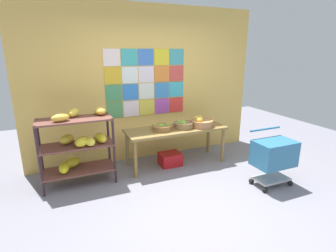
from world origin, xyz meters
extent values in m
plane|color=gray|center=(0.00, 0.00, 0.00)|extent=(9.76, 9.76, 0.00)
cube|color=#E1B454|center=(0.00, 1.91, 1.35)|extent=(4.25, 0.06, 2.71)
cube|color=white|center=(-0.61, 1.88, 1.83)|extent=(0.28, 0.01, 0.28)
cube|color=teal|center=(-0.31, 1.88, 1.83)|extent=(0.28, 0.01, 0.28)
cube|color=#3B72C6|center=(-0.02, 1.88, 1.83)|extent=(0.28, 0.01, 0.28)
cube|color=yellow|center=(0.27, 1.88, 1.83)|extent=(0.28, 0.01, 0.28)
cube|color=teal|center=(0.57, 1.88, 1.83)|extent=(0.28, 0.01, 0.28)
cube|color=gold|center=(-0.61, 1.88, 1.54)|extent=(0.28, 0.01, 0.28)
cube|color=white|center=(-0.31, 1.88, 1.54)|extent=(0.28, 0.01, 0.28)
cube|color=silver|center=(-0.02, 1.88, 1.54)|extent=(0.28, 0.01, 0.28)
cube|color=orange|center=(0.27, 1.88, 1.54)|extent=(0.28, 0.01, 0.28)
cube|color=#CD473F|center=(0.57, 1.88, 1.54)|extent=(0.28, 0.01, 0.28)
cube|color=#42905B|center=(-0.61, 1.88, 1.25)|extent=(0.28, 0.01, 0.28)
cube|color=#3078D2|center=(-0.31, 1.88, 1.25)|extent=(0.28, 0.01, 0.28)
cube|color=silver|center=(-0.02, 1.88, 1.25)|extent=(0.28, 0.01, 0.28)
cube|color=#3781C4|center=(0.27, 1.88, 1.25)|extent=(0.28, 0.01, 0.28)
cube|color=#3AACC0|center=(0.57, 1.88, 1.25)|extent=(0.28, 0.01, 0.28)
cube|color=#4B9353|center=(-0.61, 1.88, 0.95)|extent=(0.28, 0.01, 0.28)
cube|color=silver|center=(-0.31, 1.88, 0.95)|extent=(0.28, 0.01, 0.28)
cube|color=gold|center=(-0.02, 1.88, 0.95)|extent=(0.28, 0.01, 0.28)
cube|color=#A447AC|center=(0.27, 1.88, 0.95)|extent=(0.28, 0.01, 0.28)
cube|color=red|center=(0.57, 1.88, 0.95)|extent=(0.28, 0.01, 0.28)
cylinder|color=#331F27|center=(-1.81, 1.07, 0.50)|extent=(0.04, 0.04, 1.01)
cylinder|color=#331F27|center=(-0.81, 1.07, 0.50)|extent=(0.04, 0.04, 1.01)
cylinder|color=#331F27|center=(-1.81, 1.48, 0.50)|extent=(0.04, 0.04, 1.01)
cylinder|color=#331F27|center=(-0.81, 1.48, 0.50)|extent=(0.04, 0.04, 1.01)
cube|color=brown|center=(-1.31, 1.28, 0.22)|extent=(1.03, 0.45, 0.03)
ellipsoid|color=yellow|center=(-1.52, 1.23, 0.30)|extent=(0.17, 0.27, 0.14)
ellipsoid|color=yellow|center=(-1.39, 1.44, 0.30)|extent=(0.18, 0.25, 0.14)
ellipsoid|color=yellow|center=(-1.41, 1.38, 0.30)|extent=(0.31, 0.25, 0.14)
cube|color=brown|center=(-1.31, 1.28, 0.61)|extent=(1.03, 0.45, 0.02)
ellipsoid|color=yellow|center=(-0.97, 1.23, 0.69)|extent=(0.22, 0.30, 0.14)
ellipsoid|color=gold|center=(-1.25, 1.15, 0.69)|extent=(0.27, 0.26, 0.15)
ellipsoid|color=yellow|center=(-1.44, 1.37, 0.69)|extent=(0.29, 0.31, 0.14)
ellipsoid|color=yellow|center=(-1.14, 1.16, 0.69)|extent=(0.21, 0.27, 0.13)
cube|color=brown|center=(-1.31, 1.28, 1.00)|extent=(1.03, 0.45, 0.03)
ellipsoid|color=yellow|center=(-0.93, 1.38, 1.07)|extent=(0.18, 0.25, 0.12)
ellipsoid|color=yellow|center=(-1.49, 1.19, 1.06)|extent=(0.26, 0.19, 0.11)
ellipsoid|color=yellow|center=(-1.30, 1.41, 1.07)|extent=(0.23, 0.27, 0.12)
cube|color=olive|center=(0.33, 1.35, 0.64)|extent=(1.74, 0.61, 0.04)
cylinder|color=olive|center=(-0.49, 1.11, 0.31)|extent=(0.06, 0.06, 0.62)
cylinder|color=olive|center=(1.14, 1.11, 0.31)|extent=(0.06, 0.06, 0.62)
cylinder|color=olive|center=(-0.49, 1.60, 0.31)|extent=(0.06, 0.06, 0.62)
cylinder|color=olive|center=(1.14, 1.60, 0.31)|extent=(0.06, 0.06, 0.62)
cylinder|color=olive|center=(0.45, 1.32, 0.70)|extent=(0.33, 0.33, 0.09)
torus|color=#906B47|center=(0.45, 1.32, 0.75)|extent=(0.35, 0.35, 0.02)
sphere|color=#72BD2B|center=(0.45, 1.33, 0.76)|extent=(0.05, 0.05, 0.05)
sphere|color=#7DC534|center=(0.46, 1.33, 0.76)|extent=(0.05, 0.05, 0.05)
sphere|color=#71C838|center=(0.39, 1.28, 0.76)|extent=(0.06, 0.06, 0.06)
sphere|color=#85C136|center=(0.41, 1.23, 0.76)|extent=(0.05, 0.05, 0.05)
sphere|color=#80C52D|center=(0.45, 1.35, 0.76)|extent=(0.05, 0.05, 0.05)
sphere|color=#7CD039|center=(0.40, 1.41, 0.75)|extent=(0.06, 0.06, 0.06)
cylinder|color=#B67A4E|center=(0.78, 1.26, 0.71)|extent=(0.38, 0.38, 0.11)
torus|color=#B37A4A|center=(0.78, 1.26, 0.77)|extent=(0.40, 0.40, 0.02)
sphere|color=gold|center=(0.73, 1.23, 0.79)|extent=(0.09, 0.09, 0.09)
sphere|color=gold|center=(0.69, 1.22, 0.79)|extent=(0.10, 0.10, 0.10)
sphere|color=gold|center=(0.72, 1.34, 0.79)|extent=(0.10, 0.10, 0.10)
sphere|color=gold|center=(0.80, 1.38, 0.78)|extent=(0.09, 0.09, 0.09)
sphere|color=gold|center=(0.68, 1.26, 0.78)|extent=(0.09, 0.09, 0.09)
cylinder|color=olive|center=(0.05, 1.34, 0.70)|extent=(0.31, 0.31, 0.08)
torus|color=#996638|center=(0.05, 1.34, 0.74)|extent=(0.34, 0.34, 0.03)
sphere|color=#7BCA3C|center=(0.06, 1.34, 0.74)|extent=(0.05, 0.05, 0.05)
sphere|color=#7EBC34|center=(0.15, 1.29, 0.75)|extent=(0.06, 0.06, 0.06)
sphere|color=#75CD3A|center=(0.14, 1.34, 0.75)|extent=(0.05, 0.05, 0.05)
sphere|color=#85C833|center=(0.03, 1.34, 0.74)|extent=(0.05, 0.05, 0.05)
sphere|color=#75D230|center=(-0.05, 1.39, 0.75)|extent=(0.05, 0.05, 0.05)
cube|color=red|center=(0.21, 1.34, 0.11)|extent=(0.37, 0.30, 0.22)
sphere|color=black|center=(1.07, -0.05, 0.04)|extent=(0.08, 0.08, 0.08)
sphere|color=black|center=(1.55, -0.05, 0.04)|extent=(0.08, 0.08, 0.08)
sphere|color=black|center=(1.07, 0.23, 0.04)|extent=(0.08, 0.08, 0.08)
sphere|color=black|center=(1.55, 0.23, 0.04)|extent=(0.08, 0.08, 0.08)
cube|color=#A5A8AD|center=(1.31, 0.09, 0.10)|extent=(0.51, 0.30, 0.03)
cube|color=teal|center=(1.31, 0.09, 0.50)|extent=(0.59, 0.38, 0.37)
cylinder|color=teal|center=(1.31, 0.31, 0.81)|extent=(0.56, 0.03, 0.03)
camera|label=1|loc=(-1.50, -2.54, 1.93)|focal=27.86mm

